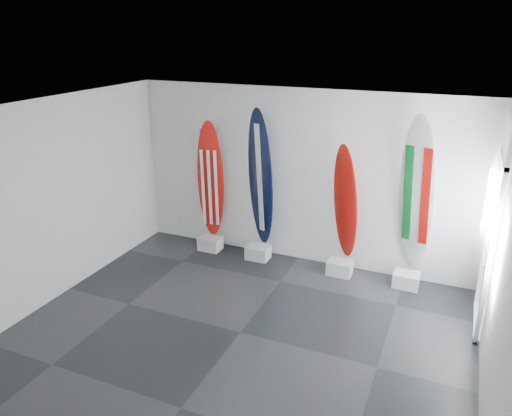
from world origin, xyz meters
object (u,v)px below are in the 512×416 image
at_px(surfboard_swiss, 345,203).
at_px(surfboard_italy, 417,196).
at_px(surfboard_navy, 260,179).
at_px(surfboard_usa, 211,180).

relative_size(surfboard_swiss, surfboard_italy, 0.79).
xyz_separation_m(surfboard_navy, surfboard_italy, (2.57, 0.00, 0.05)).
distance_m(surfboard_swiss, surfboard_italy, 1.11).
bearing_deg(surfboard_usa, surfboard_swiss, -11.77).
relative_size(surfboard_usa, surfboard_navy, 0.88).
xyz_separation_m(surfboard_usa, surfboard_italy, (3.53, 0.00, 0.19)).
bearing_deg(surfboard_italy, surfboard_navy, -161.78).
bearing_deg(surfboard_navy, surfboard_swiss, 21.03).
height_order(surfboard_swiss, surfboard_italy, surfboard_italy).
height_order(surfboard_navy, surfboard_italy, surfboard_italy).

